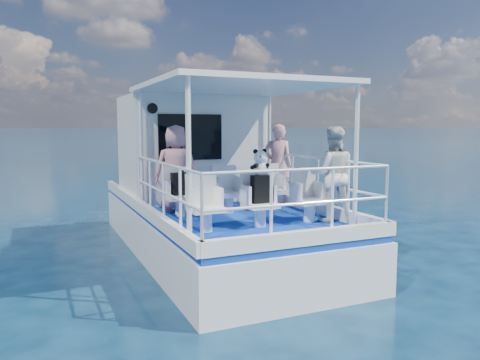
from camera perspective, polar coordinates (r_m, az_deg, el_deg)
name	(u,v)px	position (r m, az deg, el deg)	size (l,w,h in m)	color
ground	(233,263)	(8.57, -0.89, -10.14)	(2000.00, 2000.00, 0.00)	#071D34
hull	(213,250)	(9.46, -3.30, -8.54)	(3.00, 7.00, 1.60)	white
deck	(213,208)	(9.27, -3.33, -3.46)	(2.90, 6.90, 0.10)	navy
cabin	(192,148)	(10.37, -5.92, 3.96)	(2.85, 2.00, 2.20)	white
canopy	(237,86)	(8.05, -0.36, 11.40)	(3.00, 3.20, 0.08)	white
canopy_posts	(238,153)	(7.99, -0.21, 3.25)	(2.77, 2.97, 2.20)	white
railings	(246,191)	(7.75, 0.76, -1.30)	(2.84, 3.59, 1.00)	white
seat_port_fwd	(181,206)	(8.20, -7.26, -3.11)	(0.48, 0.46, 0.38)	white
seat_center_fwd	(228,202)	(8.50, -1.43, -2.73)	(0.48, 0.46, 0.38)	white
seat_stbd_fwd	(272,199)	(8.88, 3.94, -2.34)	(0.48, 0.46, 0.38)	white
seat_port_aft	(206,219)	(6.99, -4.17, -4.76)	(0.48, 0.46, 0.38)	white
seat_center_aft	(260,214)	(7.34, 2.48, -4.21)	(0.48, 0.46, 0.38)	white
seat_stbd_aft	(309,210)	(7.77, 8.44, -3.66)	(0.48, 0.46, 0.38)	white
passenger_port_fwd	(176,169)	(8.61, -7.77, 1.39)	(0.59, 0.42, 1.59)	#C37E8C
passenger_stbd_fwd	(277,165)	(9.36, 4.59, 1.88)	(0.59, 0.38, 1.60)	pink
passenger_stbd_aft	(332,174)	(7.78, 11.18, 0.68)	(0.76, 0.59, 1.56)	white
backpack_port	(180,184)	(8.13, -7.33, -0.47)	(0.30, 0.17, 0.39)	black
backpack_center	(261,189)	(7.22, 2.55, -1.12)	(0.29, 0.16, 0.43)	black
compact_camera	(181,171)	(8.09, -7.21, 1.08)	(0.09, 0.06, 0.06)	black
panda	(260,162)	(7.19, 2.43, 2.17)	(0.26, 0.22, 0.40)	white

